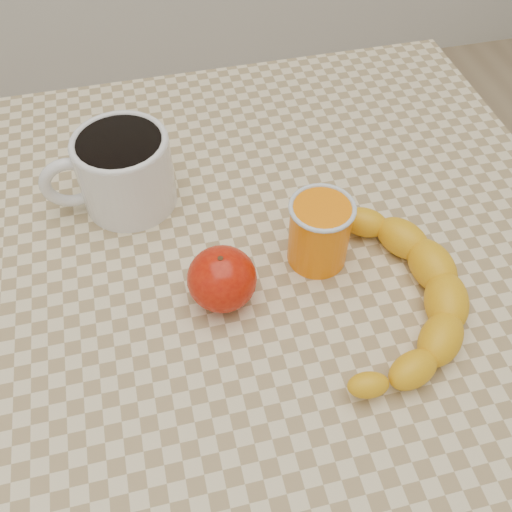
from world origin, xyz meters
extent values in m
plane|color=tan|center=(0.00, 0.00, 0.00)|extent=(3.00, 3.00, 0.00)
cube|color=beige|center=(0.00, 0.00, 0.73)|extent=(0.80, 0.80, 0.04)
cube|color=#936E4B|center=(0.00, 0.00, 0.68)|extent=(0.74, 0.74, 0.06)
cylinder|color=#936E4B|center=(-0.35, 0.35, 0.35)|extent=(0.05, 0.05, 0.71)
cylinder|color=#936E4B|center=(0.35, 0.35, 0.35)|extent=(0.05, 0.05, 0.71)
cylinder|color=white|center=(-0.12, 0.14, 0.80)|extent=(0.12, 0.12, 0.09)
cylinder|color=black|center=(-0.12, 0.14, 0.84)|extent=(0.10, 0.10, 0.01)
torus|color=white|center=(-0.12, 0.14, 0.84)|extent=(0.11, 0.11, 0.01)
torus|color=white|center=(-0.19, 0.14, 0.80)|extent=(0.07, 0.02, 0.07)
cylinder|color=orange|center=(0.07, 0.00, 0.79)|extent=(0.07, 0.07, 0.08)
torus|color=silver|center=(0.07, 0.00, 0.83)|extent=(0.07, 0.07, 0.01)
ellipsoid|color=#9E0E05|center=(-0.04, -0.03, 0.78)|extent=(0.09, 0.09, 0.07)
cylinder|color=#382311|center=(-0.04, -0.03, 0.81)|extent=(0.01, 0.01, 0.01)
camera|label=1|loc=(-0.09, -0.38, 1.25)|focal=40.00mm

